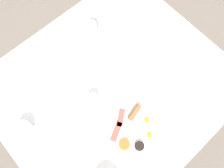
{
  "coord_description": "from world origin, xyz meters",
  "views": [
    {
      "loc": [
        0.27,
        -0.24,
        1.8
      ],
      "look_at": [
        0.0,
        0.0,
        0.73
      ],
      "focal_mm": 35.0,
      "sensor_mm": 36.0,
      "label": 1
    }
  ],
  "objects_px": {
    "spoon_for_tea": "(118,23)",
    "water_glass_tall": "(91,32)",
    "creamer_jug": "(93,100)",
    "teacup_with_saucer_left": "(24,130)",
    "breakfast_plate": "(133,129)",
    "knife_by_plate": "(10,86)",
    "fork_by_plate": "(48,70)"
  },
  "relations": [
    {
      "from": "spoon_for_tea",
      "to": "water_glass_tall",
      "type": "bearing_deg",
      "value": -98.86
    },
    {
      "from": "creamer_jug",
      "to": "water_glass_tall",
      "type": "bearing_deg",
      "value": 141.21
    },
    {
      "from": "teacup_with_saucer_left",
      "to": "creamer_jug",
      "type": "height_order",
      "value": "teacup_with_saucer_left"
    },
    {
      "from": "breakfast_plate",
      "to": "water_glass_tall",
      "type": "bearing_deg",
      "value": 161.04
    },
    {
      "from": "breakfast_plate",
      "to": "creamer_jug",
      "type": "height_order",
      "value": "creamer_jug"
    },
    {
      "from": "knife_by_plate",
      "to": "fork_by_plate",
      "type": "bearing_deg",
      "value": 72.43
    },
    {
      "from": "teacup_with_saucer_left",
      "to": "water_glass_tall",
      "type": "height_order",
      "value": "water_glass_tall"
    },
    {
      "from": "knife_by_plate",
      "to": "spoon_for_tea",
      "type": "height_order",
      "value": "same"
    },
    {
      "from": "teacup_with_saucer_left",
      "to": "spoon_for_tea",
      "type": "relative_size",
      "value": 1.14
    },
    {
      "from": "fork_by_plate",
      "to": "teacup_with_saucer_left",
      "type": "bearing_deg",
      "value": -56.06
    },
    {
      "from": "teacup_with_saucer_left",
      "to": "water_glass_tall",
      "type": "distance_m",
      "value": 0.6
    },
    {
      "from": "water_glass_tall",
      "to": "fork_by_plate",
      "type": "height_order",
      "value": "water_glass_tall"
    },
    {
      "from": "breakfast_plate",
      "to": "teacup_with_saucer_left",
      "type": "bearing_deg",
      "value": -131.6
    },
    {
      "from": "teacup_with_saucer_left",
      "to": "fork_by_plate",
      "type": "height_order",
      "value": "teacup_with_saucer_left"
    },
    {
      "from": "creamer_jug",
      "to": "spoon_for_tea",
      "type": "relative_size",
      "value": 0.68
    },
    {
      "from": "breakfast_plate",
      "to": "knife_by_plate",
      "type": "relative_size",
      "value": 1.65
    },
    {
      "from": "knife_by_plate",
      "to": "teacup_with_saucer_left",
      "type": "bearing_deg",
      "value": -15.46
    },
    {
      "from": "water_glass_tall",
      "to": "creamer_jug",
      "type": "relative_size",
      "value": 1.52
    },
    {
      "from": "teacup_with_saucer_left",
      "to": "water_glass_tall",
      "type": "bearing_deg",
      "value": 107.39
    },
    {
      "from": "creamer_jug",
      "to": "fork_by_plate",
      "type": "distance_m",
      "value": 0.3
    },
    {
      "from": "teacup_with_saucer_left",
      "to": "creamer_jug",
      "type": "xyz_separation_m",
      "value": [
        0.11,
        0.34,
        0.0
      ]
    },
    {
      "from": "fork_by_plate",
      "to": "creamer_jug",
      "type": "bearing_deg",
      "value": 13.35
    },
    {
      "from": "fork_by_plate",
      "to": "spoon_for_tea",
      "type": "bearing_deg",
      "value": 86.42
    },
    {
      "from": "breakfast_plate",
      "to": "spoon_for_tea",
      "type": "distance_m",
      "value": 0.62
    },
    {
      "from": "breakfast_plate",
      "to": "fork_by_plate",
      "type": "distance_m",
      "value": 0.55
    },
    {
      "from": "fork_by_plate",
      "to": "spoon_for_tea",
      "type": "distance_m",
      "value": 0.48
    },
    {
      "from": "water_glass_tall",
      "to": "spoon_for_tea",
      "type": "bearing_deg",
      "value": 81.14
    },
    {
      "from": "breakfast_plate",
      "to": "knife_by_plate",
      "type": "height_order",
      "value": "breakfast_plate"
    },
    {
      "from": "creamer_jug",
      "to": "breakfast_plate",
      "type": "bearing_deg",
      "value": 12.38
    },
    {
      "from": "creamer_jug",
      "to": "spoon_for_tea",
      "type": "distance_m",
      "value": 0.49
    },
    {
      "from": "breakfast_plate",
      "to": "creamer_jug",
      "type": "relative_size",
      "value": 3.97
    },
    {
      "from": "teacup_with_saucer_left",
      "to": "creamer_jug",
      "type": "distance_m",
      "value": 0.36
    }
  ]
}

